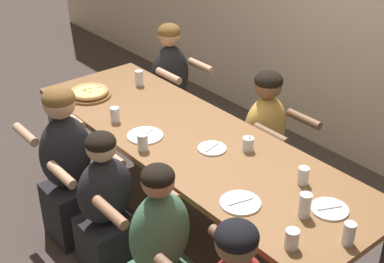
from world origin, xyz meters
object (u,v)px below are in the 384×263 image
(diner_far_center, at_px, (264,146))
(drinking_glass_a, at_px, (143,142))
(empty_plate_b, at_px, (212,148))
(drinking_glass_e, at_px, (139,79))
(drinking_glass_g, at_px, (115,116))
(diner_near_midleft, at_px, (68,171))
(diner_near_center, at_px, (107,213))
(diner_far_left, at_px, (171,93))
(empty_plate_d, at_px, (145,136))
(cocktail_glass_blue, at_px, (248,145))
(drinking_glass_f, at_px, (292,240))
(drinking_glass_b, at_px, (303,177))
(empty_plate_a, at_px, (329,209))
(diner_near_midright, at_px, (160,259))
(pizza_board_main, at_px, (89,93))
(drinking_glass_d, at_px, (349,235))
(empty_plate_c, at_px, (240,203))
(drinking_glass_c, at_px, (305,207))

(diner_far_center, bearing_deg, drinking_glass_a, -8.06)
(empty_plate_b, distance_m, drinking_glass_e, 1.12)
(drinking_glass_g, xyz_separation_m, diner_near_midleft, (-0.02, -0.39, -0.30))
(drinking_glass_a, relative_size, diner_near_center, 0.11)
(drinking_glass_e, height_order, diner_far_left, diner_far_left)
(empty_plate_d, distance_m, diner_near_midleft, 0.59)
(cocktail_glass_blue, bearing_deg, diner_near_center, -115.13)
(drinking_glass_f, height_order, diner_far_center, diner_far_center)
(empty_plate_d, relative_size, cocktail_glass_blue, 2.14)
(empty_plate_d, relative_size, drinking_glass_b, 2.24)
(drinking_glass_a, distance_m, drinking_glass_f, 1.20)
(cocktail_glass_blue, xyz_separation_m, drinking_glass_g, (-0.85, -0.43, 0.01))
(empty_plate_b, distance_m, diner_near_midleft, 1.01)
(drinking_glass_e, xyz_separation_m, drinking_glass_f, (2.02, -0.52, -0.01))
(empty_plate_d, bearing_deg, diner_far_left, 134.78)
(empty_plate_a, xyz_separation_m, diner_far_center, (-0.99, 0.57, -0.29))
(diner_near_midright, distance_m, diner_far_center, 1.37)
(empty_plate_d, height_order, drinking_glass_e, drinking_glass_e)
(pizza_board_main, xyz_separation_m, empty_plate_a, (2.03, 0.27, -0.02))
(drinking_glass_d, distance_m, diner_far_left, 2.47)
(empty_plate_b, bearing_deg, drinking_glass_d, -4.23)
(empty_plate_b, distance_m, drinking_glass_d, 1.08)
(diner_near_center, bearing_deg, cocktail_glass_blue, -25.13)
(empty_plate_d, height_order, diner_near_midleft, diner_near_midleft)
(empty_plate_b, bearing_deg, drinking_glass_e, 169.32)
(pizza_board_main, relative_size, empty_plate_c, 1.46)
(empty_plate_c, distance_m, drinking_glass_b, 0.41)
(drinking_glass_c, bearing_deg, diner_near_midleft, -159.29)
(empty_plate_b, distance_m, empty_plate_c, 0.58)
(diner_far_center, bearing_deg, diner_near_midright, 19.41)
(diner_far_center, bearing_deg, drinking_glass_g, -32.07)
(empty_plate_d, relative_size, drinking_glass_c, 1.73)
(drinking_glass_c, bearing_deg, diner_near_midright, -130.00)
(drinking_glass_e, distance_m, drinking_glass_g, 0.62)
(drinking_glass_c, distance_m, diner_near_midright, 0.83)
(diner_near_midright, bearing_deg, drinking_glass_g, 69.33)
(empty_plate_a, xyz_separation_m, drinking_glass_f, (0.07, -0.38, 0.04))
(pizza_board_main, height_order, drinking_glass_e, drinking_glass_e)
(drinking_glass_a, distance_m, drinking_glass_e, 0.99)
(empty_plate_a, xyz_separation_m, diner_near_midright, (-0.54, -0.72, -0.30))
(drinking_glass_a, height_order, drinking_glass_e, drinking_glass_e)
(drinking_glass_b, relative_size, drinking_glass_e, 0.88)
(drinking_glass_e, bearing_deg, cocktail_glass_blue, -1.99)
(diner_near_center, xyz_separation_m, diner_near_midleft, (-0.49, -0.00, 0.07))
(diner_far_center, bearing_deg, drinking_glass_c, 52.72)
(drinking_glass_a, bearing_deg, drinking_glass_f, 1.24)
(drinking_glass_b, bearing_deg, diner_near_midright, -109.75)
(pizza_board_main, bearing_deg, empty_plate_a, 7.50)
(empty_plate_c, bearing_deg, empty_plate_d, 178.29)
(empty_plate_c, height_order, drinking_glass_d, drinking_glass_d)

